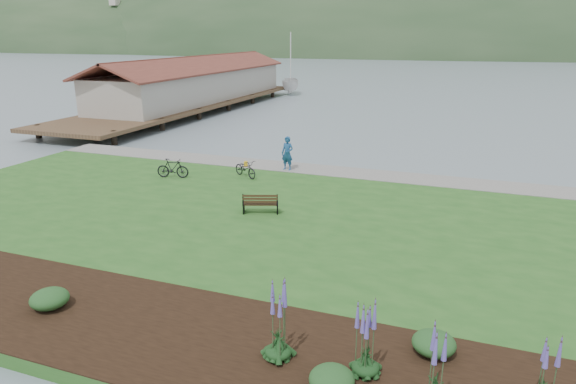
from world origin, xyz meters
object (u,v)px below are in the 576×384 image
person (287,151)px  bicycle_a (245,168)px  park_bench (260,203)px  sailboat (291,94)px

person → bicycle_a: size_ratio=1.26×
person → park_bench: bearing=-69.7°
park_bench → person: (-1.45, 7.06, 0.65)m
bicycle_a → sailboat: (-12.12, 39.74, -0.86)m
park_bench → person: person is taller
bicycle_a → person: bearing=-7.0°
bicycle_a → sailboat: bearing=46.8°
bicycle_a → sailboat: 41.56m
person → bicycle_a: person is taller
person → bicycle_a: bearing=-118.1°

